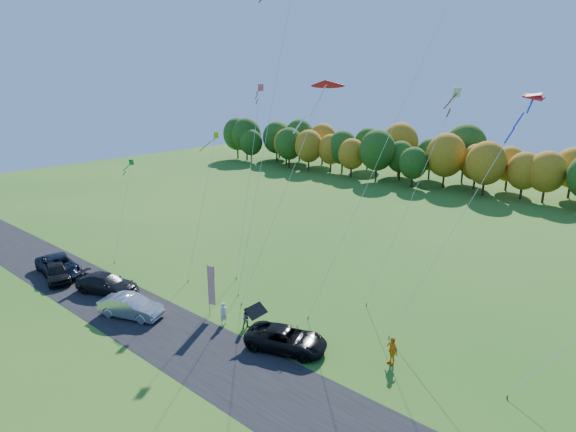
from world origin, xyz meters
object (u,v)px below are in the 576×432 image
Objects in this scene: black_suv at (286,339)px; person_east at (392,351)px; silver_sedan at (131,306)px; feather_flag at (211,285)px.

person_east is (6.20, 2.99, 0.18)m from black_suv.
silver_sedan is at bearing -129.61° from person_east.
silver_sedan is at bearing -139.66° from feather_flag.
silver_sedan is at bearing 90.31° from black_suv.
person_east is at bearing -83.09° from black_suv.
black_suv is at bearing -125.33° from person_east.
black_suv is 6.89m from person_east.
feather_flag is at bearing -137.91° from person_east.
person_east is at bearing 13.15° from feather_flag.
black_suv is 1.10× the size of silver_sedan.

